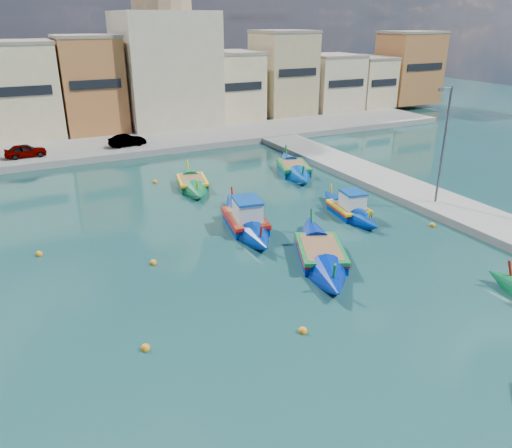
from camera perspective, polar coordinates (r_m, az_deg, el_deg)
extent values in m
plane|color=#153F3E|center=(21.67, -2.23, -10.72)|extent=(160.00, 160.00, 0.00)
cube|color=gray|center=(50.43, -17.97, 8.14)|extent=(80.00, 8.00, 0.60)
cube|color=beige|center=(56.66, -25.85, 13.47)|extent=(7.88, 7.44, 8.99)
cube|color=gray|center=(56.30, -26.68, 18.10)|extent=(8.04, 7.59, 0.30)
cube|color=black|center=(52.87, -25.72, 13.48)|extent=(6.30, 0.10, 0.90)
cube|color=#B9703A|center=(56.69, -18.34, 14.76)|extent=(6.17, 6.13, 9.43)
cube|color=gray|center=(56.33, -18.98, 19.64)|extent=(6.29, 6.26, 0.30)
cube|color=black|center=(53.58, -17.81, 14.94)|extent=(4.93, 0.10, 0.90)
cube|color=tan|center=(59.32, -10.94, 14.11)|extent=(7.31, 7.69, 6.05)
cube|color=gray|center=(58.96, -11.17, 17.16)|extent=(7.46, 7.85, 0.30)
cube|color=black|center=(55.58, -9.76, 13.96)|extent=(5.85, 0.10, 0.90)
cube|color=beige|center=(61.75, -3.59, 15.41)|extent=(7.54, 7.30, 7.41)
cube|color=gray|center=(61.40, -3.68, 18.98)|extent=(7.69, 7.45, 0.30)
cube|color=black|center=(58.36, -2.08, 15.39)|extent=(6.03, 0.10, 0.90)
cube|color=tan|center=(65.04, 3.11, 16.76)|extent=(6.36, 6.97, 9.63)
cube|color=gray|center=(64.73, 3.21, 21.14)|extent=(6.48, 7.11, 0.30)
cube|color=black|center=(61.97, 4.83, 16.88)|extent=(5.09, 0.10, 0.90)
cube|color=beige|center=(68.97, 8.55, 15.63)|extent=(6.63, 6.70, 6.65)
cube|color=gray|center=(68.66, 8.72, 18.51)|extent=(6.76, 6.83, 0.30)
cube|color=black|center=(66.21, 10.31, 15.54)|extent=(5.30, 0.10, 0.90)
cube|color=beige|center=(72.99, 12.43, 15.56)|extent=(5.08, 7.51, 6.20)
cube|color=gray|center=(72.70, 12.65, 18.10)|extent=(5.18, 7.66, 0.30)
cube|color=black|center=(70.07, 14.45, 15.37)|extent=(4.06, 0.10, 0.90)
cube|color=#B9703A|center=(76.80, 17.07, 16.62)|extent=(7.79, 6.00, 9.33)
cube|color=gray|center=(76.54, 17.50, 20.19)|extent=(7.95, 6.12, 0.30)
cube|color=black|center=(74.59, 18.77, 16.64)|extent=(6.23, 0.10, 0.90)
cube|color=beige|center=(59.40, -10.29, 17.06)|extent=(10.00, 10.00, 12.00)
cylinder|color=#595B60|center=(34.56, 20.56, 7.91)|extent=(0.16, 0.16, 8.00)
cylinder|color=#595B60|center=(33.59, 20.99, 14.28)|extent=(1.00, 0.10, 0.10)
cube|color=#595B60|center=(33.23, 20.38, 14.20)|extent=(0.35, 0.15, 0.18)
imported|color=#4C1919|center=(48.23, -24.87, 7.61)|extent=(3.46, 1.51, 1.16)
imported|color=#4C1919|center=(49.31, -14.50, 9.24)|extent=(3.49, 1.47, 1.12)
cube|color=#002DA1|center=(30.56, -1.23, 0.05)|extent=(2.72, 4.00, 1.03)
cone|color=#002DA1|center=(33.29, -2.57, 2.05)|extent=(2.67, 3.70, 2.63)
cone|color=#002DA1|center=(27.86, 0.37, -2.14)|extent=(2.67, 3.70, 2.63)
cube|color=red|center=(30.40, -1.24, 0.80)|extent=(2.84, 4.21, 0.18)
cube|color=red|center=(30.47, -1.24, 0.48)|extent=(2.84, 4.09, 0.10)
cube|color=olive|center=(30.37, -1.24, 0.95)|extent=(2.36, 3.61, 0.06)
cylinder|color=red|center=(33.34, -2.71, 3.30)|extent=(0.23, 0.50, 1.12)
cylinder|color=red|center=(27.32, 0.55, -1.12)|extent=(0.23, 0.50, 1.12)
cube|color=white|center=(29.68, -0.99, 1.60)|extent=(1.77, 2.11, 1.13)
cube|color=#0F47A5|center=(29.47, -0.99, 2.74)|extent=(1.88, 2.26, 0.12)
cube|color=#0032A5|center=(33.06, 10.52, 1.39)|extent=(2.18, 3.07, 0.89)
cone|color=#0032A5|center=(34.98, 8.72, 2.77)|extent=(2.16, 2.87, 2.22)
cone|color=#0032A5|center=(31.17, 12.55, -0.01)|extent=(2.16, 2.87, 2.22)
cube|color=yellow|center=(32.93, 10.56, 1.99)|extent=(2.28, 3.23, 0.16)
cube|color=red|center=(32.99, 10.54, 1.73)|extent=(2.28, 3.13, 0.09)
cube|color=olive|center=(32.91, 10.57, 2.11)|extent=(1.88, 2.77, 0.05)
cylinder|color=yellow|center=(34.99, 8.60, 3.78)|extent=(0.19, 0.43, 0.97)
cylinder|color=yellow|center=(30.78, 12.85, 0.82)|extent=(0.19, 0.43, 0.97)
cube|color=white|center=(32.41, 10.97, 2.68)|extent=(1.45, 1.61, 0.98)
cube|color=#0F47A5|center=(32.23, 11.05, 3.58)|extent=(1.53, 1.73, 0.11)
cube|color=#0043AB|center=(41.64, 4.33, 6.17)|extent=(3.15, 4.02, 1.07)
cone|color=#0043AB|center=(44.36, 3.52, 7.28)|extent=(3.07, 3.77, 2.68)
cone|color=#0043AB|center=(38.91, 5.24, 5.05)|extent=(3.07, 3.77, 2.68)
cube|color=#1A8330|center=(41.52, 4.34, 6.76)|extent=(3.29, 4.23, 0.19)
cube|color=#197F33|center=(41.57, 4.34, 6.51)|extent=(3.27, 4.11, 0.11)
cube|color=olive|center=(41.49, 4.35, 6.87)|extent=(2.75, 3.61, 0.06)
cylinder|color=#1A8330|center=(44.46, 3.47, 8.24)|extent=(0.30, 0.53, 1.16)
cylinder|color=#1A8330|center=(38.44, 5.38, 5.90)|extent=(0.30, 0.53, 1.16)
cube|color=#0B7540|center=(38.07, -7.26, 4.45)|extent=(2.58, 3.34, 0.98)
cone|color=#0B7540|center=(40.39, -7.73, 5.56)|extent=(2.54, 3.16, 2.43)
cone|color=#0B7540|center=(35.74, -6.73, 3.35)|extent=(2.54, 3.16, 2.43)
cube|color=yellow|center=(37.95, -7.29, 5.05)|extent=(2.69, 3.51, 0.18)
cube|color=red|center=(38.00, -7.28, 4.79)|extent=(2.68, 3.41, 0.10)
cube|color=olive|center=(37.92, -7.29, 5.16)|extent=(2.23, 3.01, 0.06)
cylinder|color=yellow|center=(40.45, -7.82, 6.52)|extent=(0.24, 0.48, 1.07)
cylinder|color=yellow|center=(35.30, -6.72, 4.21)|extent=(0.24, 0.48, 1.07)
cube|color=#0020A3|center=(26.62, 7.40, -3.66)|extent=(3.52, 4.28, 1.09)
cone|color=#0020A3|center=(29.35, 6.40, -0.93)|extent=(3.40, 4.02, 2.76)
cone|color=#0020A3|center=(23.93, 8.64, -6.78)|extent=(3.40, 4.02, 2.76)
cube|color=#1A823C|center=(26.43, 7.45, -2.77)|extent=(3.68, 4.50, 0.20)
cube|color=red|center=(26.51, 7.43, -3.15)|extent=(3.64, 4.39, 0.11)
cube|color=olive|center=(26.39, 7.46, -2.60)|extent=(3.08, 3.84, 0.07)
cylinder|color=#1A823C|center=(29.36, 6.37, 0.58)|extent=(0.35, 0.53, 1.19)
cylinder|color=#1A823C|center=(23.33, 8.88, -5.62)|extent=(0.35, 0.53, 1.19)
cylinder|color=#AE2512|center=(26.30, 27.07, -4.86)|extent=(0.21, 0.48, 1.07)
sphere|color=orange|center=(20.28, -12.52, -13.67)|extent=(0.36, 0.36, 0.36)
sphere|color=orange|center=(26.55, -11.65, -4.37)|extent=(0.36, 0.36, 0.36)
sphere|color=orange|center=(39.60, -11.46, 4.71)|extent=(0.36, 0.36, 0.36)
sphere|color=orange|center=(29.37, -23.54, -3.18)|extent=(0.36, 0.36, 0.36)
sphere|color=orange|center=(32.49, 19.51, -0.14)|extent=(0.36, 0.36, 0.36)
sphere|color=orange|center=(20.83, 5.37, -12.08)|extent=(0.36, 0.36, 0.36)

